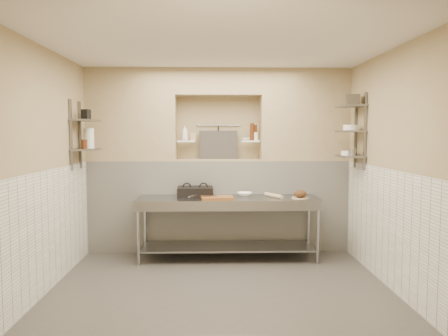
{
  "coord_description": "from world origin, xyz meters",
  "views": [
    {
      "loc": [
        -0.09,
        -5.02,
        1.82
      ],
      "look_at": [
        0.06,
        0.9,
        1.35
      ],
      "focal_mm": 35.0,
      "sensor_mm": 36.0,
      "label": 1
    }
  ],
  "objects_px": {
    "jug_left": "(89,138)",
    "mixing_bowl": "(245,194)",
    "bread_loaf": "(300,194)",
    "bottle_soap": "(185,133)",
    "bowl_alcove": "(246,139)",
    "prep_table": "(228,215)",
    "panini_press": "(195,192)",
    "cutting_board": "(217,198)",
    "rolling_pin": "(274,196)"
  },
  "relations": [
    {
      "from": "panini_press",
      "to": "mixing_bowl",
      "type": "height_order",
      "value": "panini_press"
    },
    {
      "from": "cutting_board",
      "to": "mixing_bowl",
      "type": "height_order",
      "value": "mixing_bowl"
    },
    {
      "from": "cutting_board",
      "to": "bottle_soap",
      "type": "relative_size",
      "value": 1.85
    },
    {
      "from": "rolling_pin",
      "to": "bowl_alcove",
      "type": "bearing_deg",
      "value": 124.07
    },
    {
      "from": "bread_loaf",
      "to": "bottle_soap",
      "type": "xyz_separation_m",
      "value": [
        -1.66,
        0.63,
        0.86
      ]
    },
    {
      "from": "prep_table",
      "to": "cutting_board",
      "type": "bearing_deg",
      "value": -136.33
    },
    {
      "from": "mixing_bowl",
      "to": "bread_loaf",
      "type": "height_order",
      "value": "bread_loaf"
    },
    {
      "from": "prep_table",
      "to": "rolling_pin",
      "type": "relative_size",
      "value": 6.93
    },
    {
      "from": "rolling_pin",
      "to": "bread_loaf",
      "type": "xyz_separation_m",
      "value": [
        0.36,
        -0.11,
        0.04
      ]
    },
    {
      "from": "prep_table",
      "to": "rolling_pin",
      "type": "distance_m",
      "value": 0.72
    },
    {
      "from": "rolling_pin",
      "to": "panini_press",
      "type": "bearing_deg",
      "value": 173.68
    },
    {
      "from": "bread_loaf",
      "to": "bottle_soap",
      "type": "height_order",
      "value": "bottle_soap"
    },
    {
      "from": "panini_press",
      "to": "bottle_soap",
      "type": "height_order",
      "value": "bottle_soap"
    },
    {
      "from": "rolling_pin",
      "to": "bottle_soap",
      "type": "height_order",
      "value": "bottle_soap"
    },
    {
      "from": "bowl_alcove",
      "to": "bread_loaf",
      "type": "bearing_deg",
      "value": -41.57
    },
    {
      "from": "prep_table",
      "to": "cutting_board",
      "type": "relative_size",
      "value": 5.9
    },
    {
      "from": "panini_press",
      "to": "mixing_bowl",
      "type": "xyz_separation_m",
      "value": [
        0.73,
        0.03,
        -0.04
      ]
    },
    {
      "from": "panini_press",
      "to": "rolling_pin",
      "type": "height_order",
      "value": "panini_press"
    },
    {
      "from": "mixing_bowl",
      "to": "bread_loaf",
      "type": "xyz_separation_m",
      "value": [
        0.77,
        -0.27,
        0.04
      ]
    },
    {
      "from": "bread_loaf",
      "to": "cutting_board",
      "type": "bearing_deg",
      "value": -177.83
    },
    {
      "from": "cutting_board",
      "to": "bowl_alcove",
      "type": "distance_m",
      "value": 1.16
    },
    {
      "from": "cutting_board",
      "to": "rolling_pin",
      "type": "xyz_separation_m",
      "value": [
        0.82,
        0.15,
        0.01
      ]
    },
    {
      "from": "panini_press",
      "to": "mixing_bowl",
      "type": "distance_m",
      "value": 0.73
    },
    {
      "from": "cutting_board",
      "to": "bottle_soap",
      "type": "xyz_separation_m",
      "value": [
        -0.49,
        0.67,
        0.91
      ]
    },
    {
      "from": "mixing_bowl",
      "to": "jug_left",
      "type": "xyz_separation_m",
      "value": [
        -2.22,
        -0.14,
        0.83
      ]
    },
    {
      "from": "prep_table",
      "to": "bread_loaf",
      "type": "distance_m",
      "value": 1.08
    },
    {
      "from": "jug_left",
      "to": "bottle_soap",
      "type": "bearing_deg",
      "value": 20.51
    },
    {
      "from": "rolling_pin",
      "to": "bowl_alcove",
      "type": "xyz_separation_m",
      "value": [
        -0.36,
        0.54,
        0.8
      ]
    },
    {
      "from": "bread_loaf",
      "to": "prep_table",
      "type": "bearing_deg",
      "value": 174.08
    },
    {
      "from": "jug_left",
      "to": "cutting_board",
      "type": "bearing_deg",
      "value": -5.5
    },
    {
      "from": "cutting_board",
      "to": "bowl_alcove",
      "type": "height_order",
      "value": "bowl_alcove"
    },
    {
      "from": "prep_table",
      "to": "mixing_bowl",
      "type": "xyz_separation_m",
      "value": [
        0.25,
        0.16,
        0.29
      ]
    },
    {
      "from": "panini_press",
      "to": "jug_left",
      "type": "height_order",
      "value": "jug_left"
    },
    {
      "from": "cutting_board",
      "to": "bread_loaf",
      "type": "bearing_deg",
      "value": 2.17
    },
    {
      "from": "bottle_soap",
      "to": "bowl_alcove",
      "type": "relative_size",
      "value": 1.82
    },
    {
      "from": "panini_press",
      "to": "mixing_bowl",
      "type": "bearing_deg",
      "value": 0.37
    },
    {
      "from": "bread_loaf",
      "to": "mixing_bowl",
      "type": "bearing_deg",
      "value": 160.98
    },
    {
      "from": "jug_left",
      "to": "mixing_bowl",
      "type": "bearing_deg",
      "value": 3.51
    },
    {
      "from": "panini_press",
      "to": "bread_loaf",
      "type": "bearing_deg",
      "value": -11.09
    },
    {
      "from": "cutting_board",
      "to": "bottle_soap",
      "type": "distance_m",
      "value": 1.23
    },
    {
      "from": "rolling_pin",
      "to": "bowl_alcove",
      "type": "relative_size",
      "value": 2.86
    },
    {
      "from": "bread_loaf",
      "to": "jug_left",
      "type": "distance_m",
      "value": 3.09
    },
    {
      "from": "bread_loaf",
      "to": "bottle_soap",
      "type": "distance_m",
      "value": 1.98
    },
    {
      "from": "panini_press",
      "to": "cutting_board",
      "type": "bearing_deg",
      "value": -43.38
    },
    {
      "from": "bread_loaf",
      "to": "bottle_soap",
      "type": "bearing_deg",
      "value": 159.41
    },
    {
      "from": "bowl_alcove",
      "to": "jug_left",
      "type": "distance_m",
      "value": 2.32
    },
    {
      "from": "mixing_bowl",
      "to": "bottle_soap",
      "type": "height_order",
      "value": "bottle_soap"
    },
    {
      "from": "prep_table",
      "to": "bottle_soap",
      "type": "height_order",
      "value": "bottle_soap"
    },
    {
      "from": "jug_left",
      "to": "prep_table",
      "type": "bearing_deg",
      "value": -0.69
    },
    {
      "from": "prep_table",
      "to": "panini_press",
      "type": "relative_size",
      "value": 4.93
    }
  ]
}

